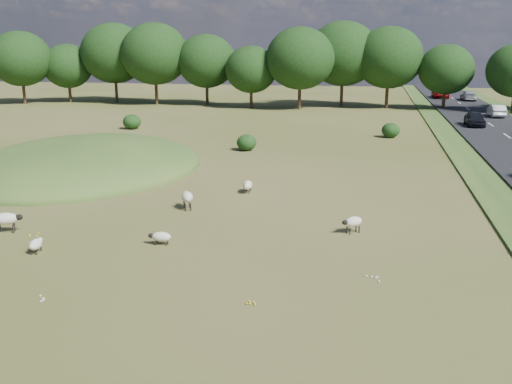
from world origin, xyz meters
The scene contains 15 objects.
ground centered at (0.00, 20.00, 0.00)m, with size 160.00×160.00×0.00m, color #3F5219.
mound centered at (-12.00, 12.00, 0.00)m, with size 16.00×20.00×4.00m, color #33561E.
road centered at (20.00, 30.00, 0.12)m, with size 8.00×150.00×0.25m, color black.
treeline centered at (-1.06, 55.44, 6.57)m, with size 96.28×14.66×11.70m.
shrubs centered at (-4.47, 27.94, 0.71)m, with size 27.70×11.48×1.52m.
sheep_0 centered at (-1.59, 3.54, 0.66)m, with size 0.97×1.37×0.95m.
sheep_1 centered at (0.76, 7.60, 0.44)m, with size 0.58×1.22×0.70m.
sheep_2 centered at (-5.68, -3.92, 0.37)m, with size 0.57×1.05×0.59m.
sheep_3 centered at (7.07, 1.27, 0.54)m, with size 1.04×0.96×0.78m.
sheep_4 centered at (-0.96, -1.99, 0.37)m, with size 1.02×0.51×0.58m.
sheep_5 centered at (-8.45, -1.83, 0.66)m, with size 1.36×0.94×0.95m.
car_1 centered at (18.10, 38.54, 1.00)m, with size 1.76×4.38×1.49m, color black.
car_4 centered at (21.90, 47.34, 0.96)m, with size 1.49×4.28×1.41m, color silver.
car_5 centered at (21.90, 68.66, 0.97)m, with size 2.03×4.98×1.45m, color #B4B5BC.
car_6 centered at (18.10, 72.02, 0.97)m, with size 2.38×5.15×1.43m, color maroon.
Camera 1 is at (7.73, -23.92, 8.33)m, focal length 40.00 mm.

